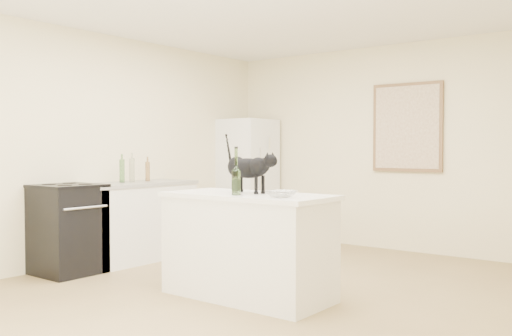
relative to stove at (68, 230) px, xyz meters
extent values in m
plane|color=#987E51|center=(1.95, 0.60, -0.45)|extent=(5.50, 5.50, 0.00)
plane|color=white|center=(1.95, 0.60, 2.15)|extent=(5.50, 5.50, 0.00)
plane|color=beige|center=(1.95, 3.35, 0.85)|extent=(4.50, 0.00, 4.50)
plane|color=beige|center=(-0.30, 0.60, 0.85)|extent=(0.00, 5.50, 5.50)
cube|color=white|center=(2.05, 0.40, -0.02)|extent=(1.44, 0.67, 0.86)
cube|color=white|center=(2.05, 0.40, 0.43)|extent=(1.50, 0.70, 0.04)
cube|color=white|center=(0.00, 0.90, -0.02)|extent=(0.60, 1.40, 0.86)
cube|color=gray|center=(0.00, 0.90, 0.43)|extent=(0.62, 1.44, 0.04)
cube|color=black|center=(0.00, 0.00, 0.00)|extent=(0.60, 0.60, 0.90)
cube|color=white|center=(0.00, 2.95, 0.40)|extent=(0.68, 0.68, 1.70)
cube|color=brown|center=(2.25, 3.32, 1.10)|extent=(0.90, 0.03, 1.10)
cube|color=beige|center=(2.25, 3.30, 1.10)|extent=(0.82, 0.00, 1.02)
cylinder|color=#365C24|center=(2.07, 0.22, 0.63)|extent=(0.09, 0.09, 0.35)
imported|color=white|center=(2.51, 0.25, 0.48)|extent=(0.25, 0.25, 0.06)
cube|color=white|center=(0.34, 3.04, 0.91)|extent=(0.05, 0.12, 0.17)
cylinder|color=#226021|center=(-0.05, 0.75, 0.58)|extent=(0.06, 0.06, 0.26)
cylinder|color=#95A197|center=(-0.02, 0.86, 0.59)|extent=(0.06, 0.06, 0.28)
cylinder|color=brown|center=(-0.03, 1.11, 0.56)|extent=(0.06, 0.06, 0.23)
camera|label=1|loc=(5.09, -3.41, 0.84)|focal=39.90mm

